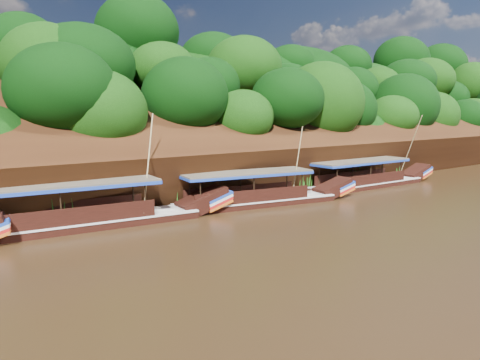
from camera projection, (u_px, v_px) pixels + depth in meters
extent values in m
plane|color=black|center=(345.00, 222.00, 28.13)|extent=(160.00, 160.00, 0.00)
cube|color=black|center=(202.00, 147.00, 40.22)|extent=(120.00, 16.12, 13.64)
cube|color=black|center=(150.00, 175.00, 48.62)|extent=(120.00, 24.00, 12.00)
ellipsoid|color=#0A3E0B|center=(142.00, 152.00, 35.85)|extent=(18.00, 8.00, 6.40)
ellipsoid|color=#0A3E0B|center=(162.00, 83.00, 44.89)|extent=(24.00, 11.00, 8.40)
ellipsoid|color=#0A3E0B|center=(386.00, 139.00, 53.38)|extent=(18.00, 8.00, 6.00)
ellipsoid|color=#0A3E0B|center=(386.00, 94.00, 64.46)|extent=(22.00, 10.00, 8.00)
cube|color=black|center=(367.00, 187.00, 40.77)|extent=(12.63, 2.47, 0.88)
cube|color=silver|center=(367.00, 183.00, 40.70)|extent=(12.63, 2.54, 0.10)
cube|color=black|center=(415.00, 173.00, 44.75)|extent=(3.00, 1.69, 1.72)
cube|color=#1B3FAF|center=(420.00, 170.00, 45.16)|extent=(1.58, 1.72, 0.64)
cube|color=red|center=(420.00, 173.00, 45.21)|extent=(1.58, 1.72, 0.64)
cube|color=brown|center=(362.00, 161.00, 39.96)|extent=(9.91, 2.73, 0.12)
cube|color=#1B3FAF|center=(362.00, 162.00, 39.98)|extent=(9.91, 2.73, 0.18)
cylinder|color=tan|center=(411.00, 145.00, 42.97)|extent=(1.10, 2.62, 5.49)
cube|color=black|center=(256.00, 205.00, 33.02)|extent=(12.15, 4.29, 0.90)
cube|color=silver|center=(256.00, 200.00, 32.96)|extent=(12.16, 4.35, 0.10)
cube|color=black|center=(333.00, 189.00, 35.92)|extent=(3.08, 2.12, 1.68)
cube|color=#1B3FAF|center=(341.00, 184.00, 36.21)|extent=(1.75, 1.94, 0.61)
cube|color=red|center=(341.00, 188.00, 36.26)|extent=(1.75, 1.94, 0.61)
cube|color=brown|center=(247.00, 173.00, 32.33)|extent=(9.66, 4.15, 0.12)
cube|color=#1B3FAF|center=(247.00, 174.00, 32.35)|extent=(9.66, 4.15, 0.18)
cylinder|color=tan|center=(297.00, 162.00, 33.38)|extent=(0.54, 0.54, 5.09)
cube|color=black|center=(75.00, 229.00, 26.46)|extent=(14.54, 3.85, 0.98)
cube|color=silver|center=(75.00, 221.00, 26.39)|extent=(14.55, 3.92, 0.11)
cube|color=black|center=(203.00, 202.00, 30.50)|extent=(3.54, 2.13, 1.93)
cube|color=#1B3FAF|center=(215.00, 195.00, 30.91)|extent=(1.94, 2.04, 0.72)
cube|color=red|center=(215.00, 201.00, 30.97)|extent=(1.94, 2.04, 0.72)
cube|color=brown|center=(56.00, 185.00, 25.61)|extent=(11.48, 3.89, 0.13)
cube|color=#1B3FAF|center=(56.00, 187.00, 25.63)|extent=(11.48, 3.89, 0.20)
cylinder|color=tan|center=(148.00, 162.00, 27.98)|extent=(1.69, 1.78, 5.79)
cone|color=#286A1A|center=(63.00, 210.00, 27.28)|extent=(1.50, 1.50, 1.81)
cone|color=#286A1A|center=(186.00, 198.00, 32.00)|extent=(1.50, 1.50, 1.42)
cone|color=#286A1A|center=(260.00, 186.00, 36.80)|extent=(1.50, 1.50, 1.48)
cone|color=#286A1A|center=(305.00, 180.00, 39.05)|extent=(1.50, 1.50, 1.77)
cone|color=#286A1A|center=(353.00, 174.00, 42.60)|extent=(1.50, 1.50, 1.74)
cone|color=#286A1A|center=(397.00, 166.00, 47.41)|extent=(1.50, 1.50, 2.03)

